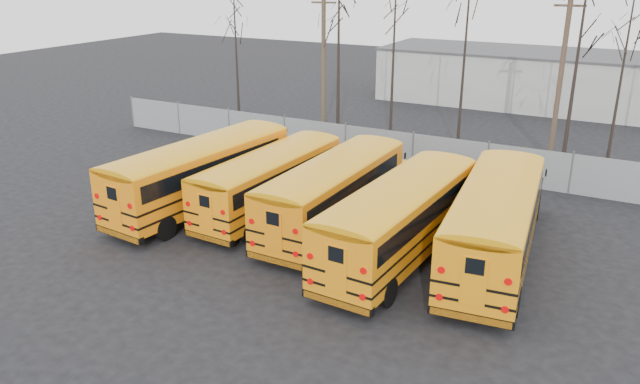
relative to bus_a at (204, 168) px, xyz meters
The scene contains 16 objects.
ground 7.05m from the bus_a, 20.53° to the right, with size 120.00×120.00×0.00m, color black.
fence 11.57m from the bus_a, 56.46° to the left, with size 40.00×0.04×2.00m, color gray.
distant_building 30.78m from the bus_a, 74.21° to the left, with size 22.00×8.00×4.00m, color #B1B1AC.
bus_a is the anchor object (origin of this frame).
bus_b 3.14m from the bus_a, 17.80° to the left, with size 2.82×10.20×2.83m.
bus_c 6.26m from the bus_a, ahead, with size 2.68×10.76×3.00m.
bus_d 9.75m from the bus_a, ahead, with size 3.23×11.14×3.08m.
bus_e 12.88m from the bus_a, ahead, with size 3.72×11.48×3.16m.
utility_pole_left 14.75m from the bus_a, 96.13° to the left, with size 1.54×0.48×8.78m.
utility_pole_right 19.54m from the bus_a, 48.84° to the left, with size 1.61×0.32×9.02m.
tree_0 16.38m from the bus_a, 119.67° to the left, with size 0.26×0.26×9.21m, color black.
tree_1 14.34m from the bus_a, 91.07° to the left, with size 0.26×0.26×10.23m, color black.
tree_2 13.58m from the bus_a, 72.83° to the left, with size 0.26×0.26×10.25m, color black.
tree_3 16.81m from the bus_a, 62.79° to the left, with size 0.26×0.26×11.85m, color black.
tree_4 19.34m from the bus_a, 44.61° to the left, with size 0.26×0.26×10.48m, color black.
tree_5 21.35m from the bus_a, 42.17° to the left, with size 0.26×0.26×9.50m, color black.
Camera 1 is at (10.65, -18.62, 10.50)m, focal length 35.00 mm.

